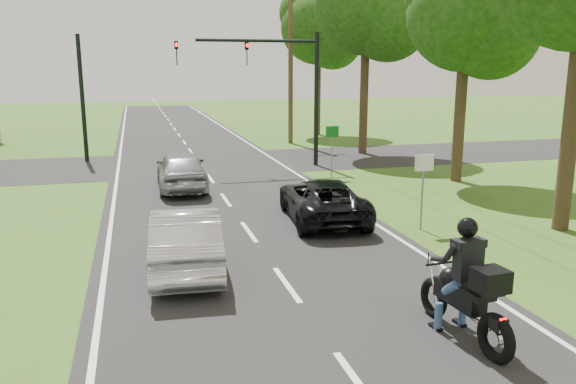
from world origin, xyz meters
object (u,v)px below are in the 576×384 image
Objects in this scene: dark_suv at (322,199)px; silver_sedan at (186,239)px; traffic_signal at (277,75)px; motorcycle_rider at (467,292)px; silver_suv at (181,170)px; sign_green at (332,139)px; utility_pole_far at (291,57)px; sign_white at (424,174)px.

dark_suv is 1.05× the size of silver_sedan.
motorcycle_rider is at bearing -93.70° from traffic_signal.
silver_suv is 2.04× the size of sign_green.
utility_pole_far is 4.71× the size of sign_white.
utility_pole_far reaches higher than traffic_signal.
traffic_signal is at bearing -108.48° from silver_sedan.
sign_green reaches higher than motorcycle_rider.
traffic_signal is at bearing 117.38° from sign_green.
sign_green is at bearing 75.12° from motorcycle_rider.
sign_white reaches higher than silver_suv.
silver_suv reaches higher than silver_sedan.
motorcycle_rider reaches higher than silver_suv.
traffic_signal is (1.11, 17.08, 3.31)m from motorcycle_rider.
utility_pole_far is 11.63m from sign_green.
silver_sedan is 0.42× the size of utility_pole_far.
motorcycle_rider is at bearing 105.70° from silver_suv.
silver_sedan is at bearing -167.48° from sign_white.
dark_suv is 10.01m from traffic_signal.
motorcycle_rider is 17.43m from traffic_signal.
traffic_signal is at bearing 82.16° from motorcycle_rider.
utility_pole_far is at bearing 83.27° from sign_green.
silver_suv is 2.04× the size of sign_white.
traffic_signal reaches higher than dark_suv.
dark_suv is at bearing 144.14° from sign_white.
silver_suv is 6.88m from traffic_signal.
silver_suv is at bearing -51.01° from dark_suv.
traffic_signal reaches higher than silver_sedan.
silver_sedan is 6.83m from sign_white.
sign_green is at bearing -106.44° from dark_suv.
utility_pole_far reaches higher than sign_green.
sign_green reaches higher than dark_suv.
silver_suv is at bearing -122.36° from utility_pole_far.
dark_suv is at bearing 84.92° from motorcycle_rider.
silver_sedan is at bearing -111.60° from utility_pole_far.
dark_suv is 2.10× the size of sign_green.
sign_white is at bearing 63.70° from motorcycle_rider.
silver_sedan is at bearing 86.71° from silver_suv.
sign_green is (2.67, 14.06, 0.77)m from motorcycle_rider.
motorcycle_rider is 6.59m from sign_white.
silver_suv is at bearing -89.80° from silver_sedan.
sign_white is (2.34, -1.69, 0.97)m from dark_suv.
motorcycle_rider is at bearing 136.41° from silver_sedan.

